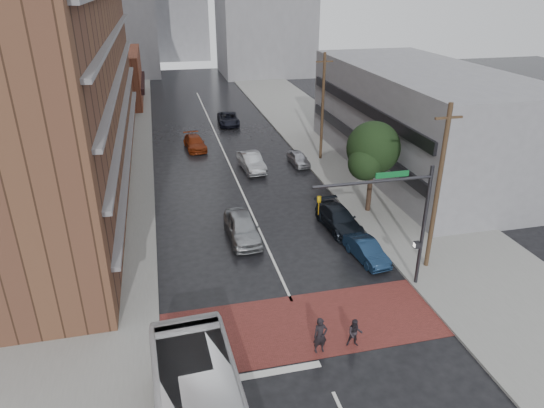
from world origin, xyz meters
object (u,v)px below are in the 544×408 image
car_travel_b (251,162)px  suv_travel (228,119)px  car_travel_c (195,143)px  car_parked_far (298,158)px  car_travel_a (242,228)px  pedestrian_a (320,336)px  car_parked_mid (339,219)px  car_parked_near (367,251)px  pedestrian_b (355,333)px

car_travel_b → suv_travel: bearing=84.4°
car_travel_c → car_parked_far: car_travel_c is taller
car_travel_b → suv_travel: 15.77m
car_travel_a → car_travel_b: 12.99m
car_travel_a → car_travel_b: bearing=74.7°
pedestrian_a → car_travel_a: (-1.59, 11.50, -0.07)m
car_parked_mid → car_parked_far: car_parked_mid is taller
car_travel_b → car_parked_near: (3.89, -16.97, -0.15)m
pedestrian_b → car_travel_b: (-0.20, 24.12, 0.05)m
pedestrian_a → pedestrian_b: (1.71, 0.00, -0.18)m
car_travel_a → car_travel_c: (-1.37, 19.93, -0.18)m
car_parked_mid → car_travel_a: bearing=175.9°
car_travel_b → car_parked_mid: 13.15m
car_parked_near → car_parked_far: bearing=80.6°
pedestrian_b → car_parked_mid: pedestrian_b is taller
car_travel_b → car_parked_near: car_travel_b is taller
car_travel_a → car_travel_b: (3.10, 12.61, -0.06)m
pedestrian_a → car_parked_far: (6.07, 24.52, -0.31)m
pedestrian_a → car_travel_c: (-2.96, 31.43, -0.25)m
suv_travel → car_parked_near: bearing=-81.0°
suv_travel → car_parked_far: 15.95m
car_travel_a → car_parked_mid: bearing=-1.5°
car_parked_far → car_travel_c: bearing=139.4°
suv_travel → car_parked_mid: (3.42, -28.38, 0.02)m
car_travel_c → car_travel_b: bearing=-63.9°
car_parked_near → car_parked_mid: bearing=85.4°
suv_travel → car_parked_mid: 28.59m
car_parked_near → suv_travel: bearing=89.1°
pedestrian_a → pedestrian_b: bearing=-2.3°
pedestrian_a → car_parked_far: 25.26m
car_travel_a → car_parked_far: size_ratio=1.38×
pedestrian_b → car_parked_mid: 12.02m
pedestrian_a → car_travel_b: pedestrian_a is taller
pedestrian_a → car_parked_near: bearing=50.7°
car_parked_mid → car_parked_far: 13.05m
car_parked_near → car_parked_far: car_parked_near is taller
suv_travel → car_travel_b: bearing=-88.2°
pedestrian_a → car_parked_mid: bearing=63.4°
car_travel_a → car_parked_near: car_travel_a is taller
car_parked_near → car_travel_c: bearing=101.8°
car_travel_c → car_parked_mid: car_parked_mid is taller
suv_travel → car_travel_a: bearing=-94.0°
car_parked_far → pedestrian_b: bearing=-103.2°
car_parked_far → car_travel_a: bearing=-123.6°
car_parked_near → pedestrian_b: bearing=-124.5°
car_travel_c → car_parked_far: size_ratio=1.27×
car_travel_a → car_travel_c: size_ratio=1.09×
car_travel_b → car_travel_a: bearing=-108.5°
pedestrian_b → car_parked_near: (3.69, 7.15, -0.11)m
pedestrian_a → suv_travel: size_ratio=0.36×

